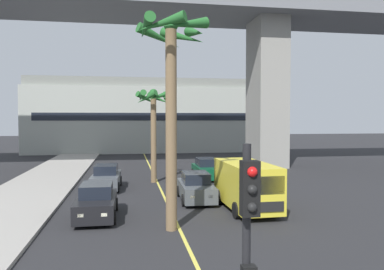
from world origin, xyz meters
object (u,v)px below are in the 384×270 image
Objects in this scene: car_queue_fourth at (97,202)px; palm_tree_mid_median at (153,110)px; car_queue_second at (106,178)px; palm_tree_near_median at (171,70)px; delivery_van at (246,184)px; car_queue_front at (207,169)px; car_queue_third at (196,188)px; traffic_light_median_near at (248,251)px.

palm_tree_mid_median reaches higher than car_queue_fourth.
car_queue_second is at bearing -146.48° from palm_tree_mid_median.
palm_tree_near_median is (3.18, -2.54, 5.79)m from car_queue_fourth.
car_queue_front is at bearing 89.54° from delivery_van.
palm_tree_near_median reaches higher than car_queue_third.
delivery_van is 10.69m from palm_tree_mid_median.
delivery_van is at bearing 72.55° from traffic_light_median_near.
traffic_light_median_near is (3.02, -20.30, 1.99)m from car_queue_second.
delivery_van is 0.61× the size of palm_tree_near_median.
car_queue_fourth is at bearing -90.34° from car_queue_second.
car_queue_third is at bearing 70.04° from palm_tree_near_median.
car_queue_front is at bearing 13.21° from palm_tree_mid_median.
delivery_van is (7.24, 0.33, 0.57)m from car_queue_fourth.
car_queue_fourth is at bearing 141.42° from palm_tree_near_median.
traffic_light_median_near reaches higher than car_queue_front.
traffic_light_median_near is at bearing -81.54° from car_queue_second.
car_queue_second is 11.87m from palm_tree_near_median.
palm_tree_near_median is (3.13, -9.88, 5.79)m from car_queue_second.
car_queue_fourth is (-7.32, -10.42, 0.00)m from car_queue_front.
traffic_light_median_near is at bearing -90.63° from palm_tree_near_median.
car_queue_fourth is at bearing -125.10° from car_queue_front.
car_queue_front and car_queue_fourth have the same top height.
delivery_van is 0.79× the size of palm_tree_mid_median.
palm_tree_mid_median is (3.23, 9.46, 4.42)m from car_queue_fourth.
car_queue_fourth is 0.48× the size of palm_tree_near_median.
delivery_van is (2.09, -2.57, 0.57)m from car_queue_third.
car_queue_third is 0.99× the size of traffic_light_median_near.
car_queue_third is at bearing 82.49° from traffic_light_median_near.
car_queue_front is 0.62× the size of palm_tree_mid_median.
palm_tree_mid_median is (0.17, 22.41, 2.42)m from traffic_light_median_near.
car_queue_fourth is 7.08m from palm_tree_near_median.
palm_tree_near_median is at bearing -38.58° from car_queue_fourth.
car_queue_second is 20.62m from traffic_light_median_near.
palm_tree_mid_median is (3.19, 2.11, 4.42)m from car_queue_second.
car_queue_third is 0.48× the size of palm_tree_near_median.
car_queue_front is 0.99× the size of car_queue_second.
palm_tree_mid_median reaches higher than car_queue_second.
car_queue_second is 1.01× the size of car_queue_fourth.
palm_tree_near_median is (-1.97, -5.44, 5.79)m from car_queue_third.
car_queue_second is 0.48× the size of palm_tree_near_median.
traffic_light_median_near reaches higher than car_queue_third.
car_queue_second is at bearing 107.60° from palm_tree_near_median.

